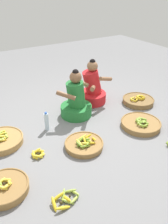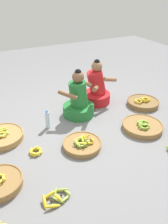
# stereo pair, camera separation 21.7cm
# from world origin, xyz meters

# --- Properties ---
(ground_plane) EXTENTS (10.00, 10.00, 0.00)m
(ground_plane) POSITION_xyz_m (0.00, 0.00, 0.00)
(ground_plane) COLOR slate
(vendor_woman_front) EXTENTS (0.76, 0.52, 0.81)m
(vendor_woman_front) POSITION_xyz_m (0.15, 0.30, 0.26)
(vendor_woman_front) COLOR #237233
(vendor_woman_front) RESTS_ON ground
(vendor_woman_behind) EXTENTS (0.71, 0.52, 0.82)m
(vendor_woman_behind) POSITION_xyz_m (0.64, 0.57, 0.26)
(vendor_woman_behind) COLOR red
(vendor_woman_behind) RESTS_ON ground
(banana_basket_front_left) EXTENTS (0.62, 0.62, 0.15)m
(banana_basket_front_left) POSITION_xyz_m (0.84, -0.53, 0.05)
(banana_basket_front_left) COLOR olive
(banana_basket_front_left) RESTS_ON ground
(banana_basket_back_right) EXTENTS (0.53, 0.53, 0.15)m
(banana_basket_back_right) POSITION_xyz_m (-0.18, -0.50, 0.05)
(banana_basket_back_right) COLOR olive
(banana_basket_back_right) RESTS_ON ground
(banana_basket_mid_left) EXTENTS (0.60, 0.60, 0.16)m
(banana_basket_mid_left) POSITION_xyz_m (-1.13, 0.17, 0.06)
(banana_basket_mid_left) COLOR #A87F47
(banana_basket_mid_left) RESTS_ON ground
(banana_basket_near_bicycle) EXTENTS (0.52, 0.52, 0.16)m
(banana_basket_near_bicycle) POSITION_xyz_m (-1.31, -0.70, 0.06)
(banana_basket_near_bicycle) COLOR olive
(banana_basket_near_bicycle) RESTS_ON ground
(banana_basket_front_center) EXTENTS (0.58, 0.58, 0.16)m
(banana_basket_front_center) POSITION_xyz_m (1.35, 0.07, 0.05)
(banana_basket_front_center) COLOR brown
(banana_basket_front_center) RESTS_ON ground
(loose_bananas_mid_right) EXTENTS (0.32, 0.23, 0.10)m
(loose_bananas_mid_right) POSITION_xyz_m (-0.82, -1.15, 0.03)
(loose_bananas_mid_right) COLOR gold
(loose_bananas_mid_right) RESTS_ON ground
(loose_bananas_back_left) EXTENTS (0.20, 0.20, 0.09)m
(loose_bananas_back_left) POSITION_xyz_m (-0.79, -0.34, 0.03)
(loose_bananas_back_left) COLOR yellow
(loose_bananas_back_left) RESTS_ON ground
(water_bottle) EXTENTS (0.07, 0.07, 0.30)m
(water_bottle) POSITION_xyz_m (-0.44, 0.16, 0.14)
(water_bottle) COLOR silver
(water_bottle) RESTS_ON ground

